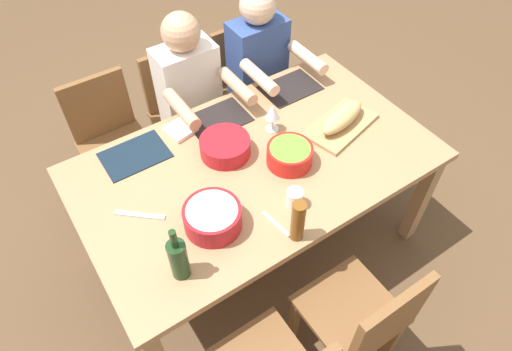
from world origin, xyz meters
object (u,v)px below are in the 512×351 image
wine_bottle (178,258)px  chair_far_left (111,137)px  bread_loaf (342,117)px  chair_far_right (246,82)px  serving_bowl_greens (225,146)px  dining_table (256,171)px  beer_bottle (298,221)px  chair_far_center (182,108)px  cutting_board (341,125)px  chair_near_center (364,320)px  serving_bowl_pasta (212,217)px  diner_far_right (261,69)px  serving_bowl_salad (290,154)px  napkin_stack (180,129)px  diner_far_center (193,96)px  cup_near_center (295,198)px  wine_glass (273,113)px

wine_bottle → chair_far_left: bearing=84.8°
bread_loaf → wine_bottle: (-1.10, -0.30, 0.04)m
chair_far_right → serving_bowl_greens: bearing=-128.9°
chair_far_right → wine_bottle: size_ratio=2.93×
dining_table → beer_bottle: bearing=-102.5°
chair_far_center → cutting_board: chair_far_center is taller
cutting_board → wine_bottle: size_ratio=1.38×
dining_table → wine_bottle: 0.71m
cutting_board → chair_far_center: bearing=119.8°
chair_near_center → serving_bowl_pasta: 0.80m
chair_near_center → wine_bottle: size_ratio=2.93×
diner_far_right → chair_far_center: bearing=159.2°
serving_bowl_salad → chair_far_center: bearing=97.8°
napkin_stack → dining_table: bearing=-61.9°
chair_near_center → serving_bowl_salad: bearing=80.1°
diner_far_center → dining_table: bearing=-90.0°
chair_far_left → cup_near_center: size_ratio=9.33×
diner_far_right → wine_bottle: (-1.08, -1.01, 0.15)m
chair_far_center → cutting_board: (0.51, -0.89, 0.27)m
diner_far_right → serving_bowl_greens: (-0.58, -0.53, 0.09)m
serving_bowl_greens → beer_bottle: 0.60m
cup_near_center → napkin_stack: 0.75m
dining_table → serving_bowl_greens: 0.21m
chair_near_center → bread_loaf: bearing=57.6°
serving_bowl_salad → cup_near_center: 0.26m
chair_far_center → wine_bottle: 1.38m
bread_loaf → beer_bottle: bearing=-145.5°
serving_bowl_pasta → bread_loaf: same height
serving_bowl_salad → cutting_board: size_ratio=0.56×
serving_bowl_greens → bread_loaf: bread_loaf is taller
bread_loaf → wine_bottle: 1.14m
cup_near_center → dining_table: bearing=88.7°
chair_far_center → bread_loaf: same height
cup_near_center → bread_loaf: bearing=28.3°
dining_table → cutting_board: bearing=-4.8°
chair_far_right → cup_near_center: (-0.49, -1.17, 0.30)m
dining_table → cup_near_center: size_ratio=19.28×
chair_far_left → diner_far_right: size_ratio=0.71×
diner_far_right → wine_bottle: bearing=-136.8°
cup_near_center → wine_glass: bearing=66.3°
diner_far_right → serving_bowl_pasta: size_ratio=4.74×
wine_bottle → beer_bottle: bearing=-13.4°
chair_far_left → chair_far_right: same height
bread_loaf → chair_far_center: bearing=119.8°
dining_table → diner_far_right: bearing=54.0°
chair_far_right → chair_near_center: bearing=-105.9°
wine_glass → beer_bottle: bearing=-116.3°
chair_far_center → napkin_stack: 0.57m
chair_near_center → beer_bottle: beer_bottle is taller
chair_far_center → cup_near_center: 1.21m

